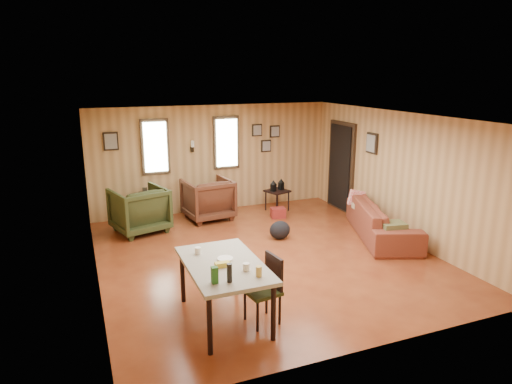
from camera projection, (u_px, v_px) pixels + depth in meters
room at (268, 184)px, 7.95m from camera, size 5.54×6.04×2.44m
sofa at (383, 214)px, 8.76m from camera, size 1.45×2.40×0.90m
recliner_brown at (208, 197)px, 9.84m from camera, size 1.05×0.99×0.98m
recliner_green at (139, 208)px, 9.03m from camera, size 1.18×1.14×1.00m
end_table at (151, 201)px, 9.81m from camera, size 0.67×0.63×0.72m
side_table at (277, 189)px, 10.41m from camera, size 0.59×0.59×0.74m
cooler at (278, 213)px, 10.00m from camera, size 0.34×0.27×0.22m
backpack at (280, 230)px, 8.71m from camera, size 0.49×0.43×0.35m
sofa_pillows at (375, 213)px, 8.66m from camera, size 0.69×1.82×0.37m
dining_table at (224, 269)px, 5.71m from camera, size 0.92×1.53×1.01m
dining_chair at (267, 285)px, 5.75m from camera, size 0.45×0.45×0.88m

